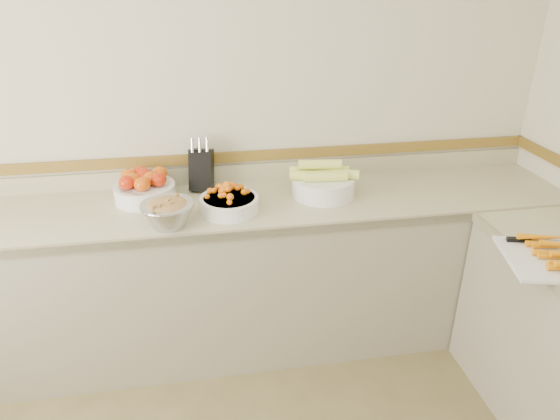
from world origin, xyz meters
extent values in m
plane|color=beige|center=(0.00, 2.00, 1.30)|extent=(4.00, 0.00, 4.00)
cube|color=tan|center=(0.00, 1.68, 0.88)|extent=(4.00, 0.65, 0.04)
cube|color=gray|center=(0.00, 1.68, 0.43)|extent=(4.00, 0.63, 0.86)
cube|color=gray|center=(0.00, 1.36, 0.88)|extent=(4.00, 0.02, 0.04)
cube|color=tan|center=(0.00, 1.99, 0.95)|extent=(4.00, 0.02, 0.10)
cube|color=olive|center=(0.00, 1.99, 1.05)|extent=(4.00, 0.02, 0.06)
cube|color=black|center=(0.00, 1.90, 1.02)|extent=(0.16, 0.18, 0.25)
cylinder|color=silver|center=(-0.04, 1.87, 1.16)|extent=(0.02, 0.03, 0.06)
cylinder|color=silver|center=(0.00, 1.87, 1.16)|extent=(0.02, 0.03, 0.06)
cylinder|color=silver|center=(0.04, 1.87, 1.16)|extent=(0.02, 0.03, 0.06)
cylinder|color=silver|center=(-0.04, 1.90, 1.16)|extent=(0.02, 0.03, 0.06)
cylinder|color=silver|center=(0.00, 1.90, 1.16)|extent=(0.02, 0.03, 0.06)
cylinder|color=silver|center=(0.04, 1.90, 1.16)|extent=(0.02, 0.03, 0.06)
cylinder|color=silver|center=(-0.04, 1.92, 1.16)|extent=(0.02, 0.03, 0.06)
cylinder|color=silver|center=(0.00, 1.92, 1.16)|extent=(0.02, 0.03, 0.06)
cylinder|color=silver|center=(0.04, 1.92, 1.16)|extent=(0.02, 0.03, 0.06)
cylinder|color=white|center=(-0.31, 1.80, 0.94)|extent=(0.32, 0.32, 0.09)
torus|color=white|center=(-0.31, 1.80, 0.98)|extent=(0.33, 0.33, 0.01)
cylinder|color=white|center=(-0.31, 1.80, 0.98)|extent=(0.28, 0.28, 0.01)
ellipsoid|color=red|center=(-0.39, 1.76, 1.02)|extent=(0.08, 0.08, 0.07)
ellipsoid|color=#DE5208|center=(-0.31, 1.72, 1.02)|extent=(0.08, 0.08, 0.07)
ellipsoid|color=red|center=(-0.23, 1.77, 1.02)|extent=(0.08, 0.08, 0.07)
ellipsoid|color=#DE5208|center=(-0.39, 1.86, 1.02)|extent=(0.08, 0.08, 0.07)
ellipsoid|color=red|center=(-0.31, 1.82, 1.02)|extent=(0.08, 0.08, 0.07)
ellipsoid|color=#DE5208|center=(-0.23, 1.87, 1.02)|extent=(0.08, 0.08, 0.07)
ellipsoid|color=red|center=(-0.33, 1.89, 1.02)|extent=(0.08, 0.08, 0.07)
ellipsoid|color=#DE5208|center=(-0.27, 1.80, 1.02)|extent=(0.08, 0.08, 0.07)
ellipsoid|color=red|center=(-0.31, 1.86, 1.02)|extent=(0.08, 0.08, 0.07)
ellipsoid|color=#DE5208|center=(-0.36, 1.79, 1.02)|extent=(0.08, 0.08, 0.07)
cylinder|color=white|center=(0.13, 1.59, 0.94)|extent=(0.30, 0.30, 0.08)
torus|color=white|center=(0.13, 1.59, 0.97)|extent=(0.30, 0.30, 0.01)
cylinder|color=white|center=(0.13, 1.59, 0.97)|extent=(0.26, 0.26, 0.01)
sphere|color=#E66308|center=(0.13, 1.59, 1.03)|extent=(0.03, 0.03, 0.03)
sphere|color=#E66308|center=(0.10, 1.58, 1.03)|extent=(0.03, 0.03, 0.03)
sphere|color=#E66308|center=(0.16, 1.61, 1.02)|extent=(0.03, 0.03, 0.03)
sphere|color=#E66308|center=(0.12, 1.58, 1.05)|extent=(0.03, 0.03, 0.03)
sphere|color=#E66308|center=(0.11, 1.59, 1.04)|extent=(0.03, 0.03, 0.03)
sphere|color=#E66308|center=(0.10, 1.61, 1.02)|extent=(0.03, 0.03, 0.03)
sphere|color=#E66308|center=(0.11, 1.61, 1.03)|extent=(0.03, 0.03, 0.03)
sphere|color=#E66308|center=(0.12, 1.57, 1.03)|extent=(0.03, 0.03, 0.03)
sphere|color=#E66308|center=(0.10, 1.53, 1.02)|extent=(0.03, 0.03, 0.03)
sphere|color=#E66308|center=(0.13, 1.59, 1.04)|extent=(0.03, 0.03, 0.03)
sphere|color=#E66308|center=(0.12, 1.59, 1.04)|extent=(0.03, 0.03, 0.03)
sphere|color=#E66308|center=(0.13, 1.59, 1.03)|extent=(0.03, 0.03, 0.03)
sphere|color=#E66308|center=(0.08, 1.68, 1.00)|extent=(0.03, 0.03, 0.03)
sphere|color=#E66308|center=(0.19, 1.54, 1.01)|extent=(0.03, 0.03, 0.03)
sphere|color=#E66308|center=(0.13, 1.59, 1.04)|extent=(0.03, 0.03, 0.03)
sphere|color=#E66308|center=(0.14, 1.59, 1.03)|extent=(0.03, 0.03, 0.03)
sphere|color=#E66308|center=(0.10, 1.58, 1.02)|extent=(0.03, 0.03, 0.03)
sphere|color=#E66308|center=(0.13, 1.59, 1.05)|extent=(0.03, 0.03, 0.03)
sphere|color=#E66308|center=(0.12, 1.66, 1.02)|extent=(0.03, 0.03, 0.03)
sphere|color=#E66308|center=(0.22, 1.63, 1.00)|extent=(0.03, 0.03, 0.03)
sphere|color=#E66308|center=(0.13, 1.51, 1.01)|extent=(0.03, 0.03, 0.03)
sphere|color=#E66308|center=(0.21, 1.57, 1.01)|extent=(0.03, 0.03, 0.03)
sphere|color=#E66308|center=(0.20, 1.60, 1.01)|extent=(0.03, 0.03, 0.03)
sphere|color=#E66308|center=(0.12, 1.58, 1.03)|extent=(0.03, 0.03, 0.03)
sphere|color=#E66308|center=(0.14, 1.62, 1.03)|extent=(0.03, 0.03, 0.03)
sphere|color=#E66308|center=(0.10, 1.59, 1.03)|extent=(0.03, 0.03, 0.03)
sphere|color=#E66308|center=(0.09, 1.56, 1.02)|extent=(0.03, 0.03, 0.03)
sphere|color=#E66308|center=(0.12, 1.61, 1.04)|extent=(0.03, 0.03, 0.03)
sphere|color=#E66308|center=(0.02, 1.57, 1.00)|extent=(0.03, 0.03, 0.03)
sphere|color=#E66308|center=(0.18, 1.62, 1.02)|extent=(0.03, 0.03, 0.03)
sphere|color=#E66308|center=(0.13, 1.58, 1.05)|extent=(0.03, 0.03, 0.03)
sphere|color=#E66308|center=(0.12, 1.57, 1.03)|extent=(0.03, 0.03, 0.03)
sphere|color=#E66308|center=(0.12, 1.56, 1.03)|extent=(0.03, 0.03, 0.03)
sphere|color=#E66308|center=(0.09, 1.57, 1.02)|extent=(0.03, 0.03, 0.03)
sphere|color=#E66308|center=(0.16, 1.54, 1.02)|extent=(0.03, 0.03, 0.03)
sphere|color=#E66308|center=(0.11, 1.64, 1.03)|extent=(0.03, 0.03, 0.03)
cylinder|color=white|center=(0.65, 1.71, 0.95)|extent=(0.34, 0.34, 0.10)
torus|color=white|center=(0.65, 1.71, 1.00)|extent=(0.35, 0.35, 0.01)
cylinder|color=#EBF265|center=(0.58, 1.68, 1.03)|extent=(0.24, 0.10, 0.05)
cylinder|color=#EBF265|center=(0.65, 1.65, 1.03)|extent=(0.23, 0.07, 0.05)
cylinder|color=#EBF265|center=(0.73, 1.69, 1.03)|extent=(0.23, 0.13, 0.05)
cylinder|color=#EBF265|center=(0.59, 1.75, 1.03)|extent=(0.23, 0.09, 0.05)
cylinder|color=#EBF265|center=(0.69, 1.76, 1.03)|extent=(0.23, 0.14, 0.05)
cylinder|color=#EBF265|center=(0.63, 1.71, 1.08)|extent=(0.23, 0.08, 0.05)
cylinder|color=#B2B2BA|center=(-0.17, 1.47, 0.96)|extent=(0.26, 0.26, 0.12)
torus|color=#B2B2BA|center=(-0.17, 1.47, 1.01)|extent=(0.26, 0.26, 0.01)
ellipsoid|color=red|center=(-0.17, 1.47, 1.01)|extent=(0.21, 0.21, 0.07)
cube|color=red|center=(-0.18, 1.46, 1.02)|extent=(0.02, 0.02, 0.02)
cube|color=#80C35E|center=(-0.21, 1.42, 1.03)|extent=(0.02, 0.02, 0.02)
cube|color=red|center=(-0.23, 1.41, 1.03)|extent=(0.02, 0.02, 0.02)
cube|color=#80C35E|center=(-0.18, 1.51, 1.02)|extent=(0.02, 0.02, 0.02)
cube|color=red|center=(-0.15, 1.43, 1.02)|extent=(0.02, 0.02, 0.02)
cube|color=#80C35E|center=(-0.24, 1.49, 1.02)|extent=(0.02, 0.02, 0.02)
cube|color=red|center=(-0.24, 1.47, 1.02)|extent=(0.02, 0.02, 0.02)
cube|color=#80C35E|center=(-0.19, 1.43, 1.03)|extent=(0.02, 0.02, 0.02)
cube|color=red|center=(-0.17, 1.46, 1.04)|extent=(0.02, 0.02, 0.02)
cube|color=#80C35E|center=(-0.13, 1.53, 1.03)|extent=(0.02, 0.02, 0.02)
cube|color=red|center=(-0.17, 1.47, 1.04)|extent=(0.02, 0.02, 0.02)
cube|color=#80C35E|center=(-0.21, 1.43, 1.03)|extent=(0.02, 0.02, 0.02)
cube|color=red|center=(-0.15, 1.43, 1.04)|extent=(0.02, 0.02, 0.02)
cube|color=#80C35E|center=(-0.19, 1.52, 1.02)|extent=(0.02, 0.02, 0.02)
cone|color=orange|center=(1.49, 0.90, 0.95)|extent=(0.19, 0.07, 0.03)
cone|color=orange|center=(1.49, 0.93, 0.93)|extent=(0.19, 0.07, 0.03)
cone|color=orange|center=(1.49, 0.96, 0.93)|extent=(0.19, 0.07, 0.03)
cone|color=orange|center=(1.49, 0.98, 0.95)|extent=(0.19, 0.07, 0.03)
cone|color=orange|center=(1.49, 1.01, 0.93)|extent=(0.19, 0.07, 0.03)
cube|color=silver|center=(1.53, 1.02, 0.92)|extent=(0.20, 0.08, 0.00)
cube|color=black|center=(1.39, 1.02, 0.92)|extent=(0.11, 0.05, 0.02)
camera|label=1|loc=(-0.01, -0.73, 2.02)|focal=32.00mm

